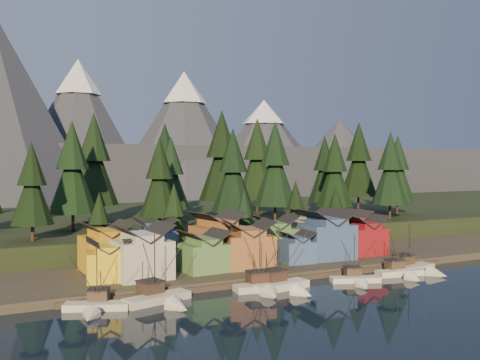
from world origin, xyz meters
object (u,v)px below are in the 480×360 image
house_front_0 (108,258)px  boat_3 (286,278)px  boat_0 (95,299)px  house_back_1 (155,241)px  boat_4 (357,274)px  house_back_0 (106,245)px  house_front_1 (142,250)px  boat_2 (263,279)px  boat_1 (162,290)px  boat_6 (417,262)px  boat_5 (403,266)px

house_front_0 → boat_3: bearing=-19.7°
boat_0 → house_back_1: house_back_1 is taller
boat_4 → house_back_0: size_ratio=1.06×
boat_0 → boat_4: bearing=18.3°
boat_0 → house_back_0: size_ratio=1.12×
house_front_1 → boat_2: bearing=-41.6°
boat_4 → house_back_0: bearing=168.9°
boat_1 → boat_3: 22.01m
boat_6 → house_back_1: (-47.71, 23.00, 4.42)m
house_front_0 → boat_0: bearing=-100.8°
boat_2 → boat_6: (35.84, 0.53, -0.17)m
boat_6 → house_front_0: 60.71m
boat_4 → boat_6: bearing=28.4°
house_back_1 → boat_5: bearing=-17.5°
boat_2 → boat_3: 4.09m
boat_5 → house_front_0: 55.84m
boat_5 → house_front_1: size_ratio=1.09×
boat_6 → house_front_1: 54.97m
boat_2 → house_back_0: bearing=140.5°
boat_2 → boat_5: 30.35m
boat_3 → house_back_1: size_ratio=1.18×
boat_2 → boat_0: bearing=-174.8°
boat_3 → house_back_0: (-25.82, 23.69, 4.15)m
house_front_1 → house_back_0: house_front_1 is taller
boat_0 → boat_3: (32.24, -1.63, 0.39)m
house_back_0 → boat_3: bearing=-49.1°
boat_4 → house_front_0: bearing=179.0°
boat_2 → house_front_1: size_ratio=1.18×
boat_0 → house_front_0: size_ratio=1.24×
boat_4 → house_back_0: house_back_0 is taller
boat_1 → boat_4: 36.72m
house_back_0 → house_back_1: 9.97m
boat_1 → house_back_0: (-3.85, 22.42, 4.22)m
boat_1 → house_front_0: (-5.19, 13.98, 3.23)m
boat_1 → boat_4: (36.65, -2.37, -0.45)m
boat_5 → house_front_1: 50.14m
boat_2 → house_back_1: 26.69m
house_back_1 → boat_3: bearing=-44.0°
boat_2 → boat_3: boat_3 is taller
boat_1 → house_back_1: 24.25m
boat_2 → house_back_1: bearing=123.7°
boat_1 → house_front_0: bearing=94.6°
boat_5 → house_front_0: size_ratio=1.28×
boat_6 → boat_5: bearing=-171.3°
boat_6 → house_front_1: (-53.26, 12.85, 4.49)m
boat_2 → house_front_1: 22.38m
boat_4 → boat_5: 11.67m
boat_3 → boat_4: bearing=-13.9°
boat_3 → boat_5: boat_3 is taller
boat_0 → boat_4: (46.91, -2.72, -0.13)m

